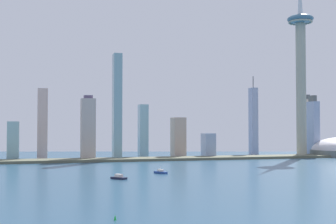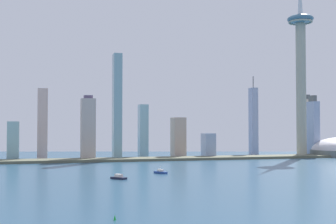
{
  "view_description": "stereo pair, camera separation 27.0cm",
  "coord_description": "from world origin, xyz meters",
  "px_view_note": "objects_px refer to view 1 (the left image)",
  "views": [
    {
      "loc": [
        -205.53,
        -198.54,
        49.19
      ],
      "look_at": [
        -7.54,
        505.61,
        76.06
      ],
      "focal_mm": 49.21,
      "sensor_mm": 36.0,
      "label": 1
    },
    {
      "loc": [
        -205.27,
        -198.61,
        49.19
      ],
      "look_at": [
        -7.54,
        505.61,
        76.06
      ],
      "focal_mm": 49.21,
      "sensor_mm": 36.0,
      "label": 2
    }
  ],
  "objects_px": {
    "observation_tower": "(301,59)",
    "skyscraper_4": "(88,129)",
    "skyscraper_3": "(117,107)",
    "skyscraper_13": "(13,141)",
    "skyscraper_5": "(178,138)",
    "channel_buoy_0": "(115,217)",
    "skyscraper_0": "(208,146)",
    "skyscraper_12": "(307,126)",
    "boat_0": "(119,177)",
    "boat_1": "(161,172)",
    "skyscraper_1": "(42,124)",
    "skyscraper_9": "(313,127)",
    "skyscraper_2": "(143,131)",
    "skyscraper_8": "(253,121)"
  },
  "relations": [
    {
      "from": "observation_tower",
      "to": "channel_buoy_0",
      "type": "bearing_deg",
      "value": -130.89
    },
    {
      "from": "skyscraper_1",
      "to": "channel_buoy_0",
      "type": "distance_m",
      "value": 541.96
    },
    {
      "from": "skyscraper_5",
      "to": "channel_buoy_0",
      "type": "bearing_deg",
      "value": -110.6
    },
    {
      "from": "skyscraper_0",
      "to": "skyscraper_1",
      "type": "bearing_deg",
      "value": 169.96
    },
    {
      "from": "skyscraper_1",
      "to": "skyscraper_13",
      "type": "height_order",
      "value": "skyscraper_1"
    },
    {
      "from": "observation_tower",
      "to": "skyscraper_13",
      "type": "bearing_deg",
      "value": 175.97
    },
    {
      "from": "skyscraper_2",
      "to": "skyscraper_9",
      "type": "xyz_separation_m",
      "value": [
        312.51,
        -33.36,
        6.29
      ]
    },
    {
      "from": "skyscraper_0",
      "to": "skyscraper_12",
      "type": "bearing_deg",
      "value": 16.26
    },
    {
      "from": "observation_tower",
      "to": "skyscraper_2",
      "type": "xyz_separation_m",
      "value": [
        -272.88,
        58.89,
        -127.46
      ]
    },
    {
      "from": "skyscraper_0",
      "to": "skyscraper_13",
      "type": "relative_size",
      "value": 0.69
    },
    {
      "from": "skyscraper_4",
      "to": "boat_0",
      "type": "height_order",
      "value": "skyscraper_4"
    },
    {
      "from": "skyscraper_8",
      "to": "boat_0",
      "type": "relative_size",
      "value": 8.82
    },
    {
      "from": "skyscraper_5",
      "to": "boat_1",
      "type": "relative_size",
      "value": 3.97
    },
    {
      "from": "skyscraper_9",
      "to": "skyscraper_12",
      "type": "distance_m",
      "value": 69.56
    },
    {
      "from": "skyscraper_1",
      "to": "skyscraper_9",
      "type": "xyz_separation_m",
      "value": [
        480.29,
        -43.18,
        -5.85
      ]
    },
    {
      "from": "observation_tower",
      "to": "skyscraper_8",
      "type": "xyz_separation_m",
      "value": [
        -48.83,
        89.59,
        -108.83
      ]
    },
    {
      "from": "skyscraper_4",
      "to": "channel_buoy_0",
      "type": "xyz_separation_m",
      "value": [
        -34.74,
        -485.77,
        -47.95
      ]
    },
    {
      "from": "skyscraper_1",
      "to": "boat_1",
      "type": "height_order",
      "value": "skyscraper_1"
    },
    {
      "from": "skyscraper_0",
      "to": "skyscraper_12",
      "type": "relative_size",
      "value": 0.35
    },
    {
      "from": "skyscraper_3",
      "to": "skyscraper_12",
      "type": "bearing_deg",
      "value": 11.07
    },
    {
      "from": "boat_1",
      "to": "channel_buoy_0",
      "type": "distance_m",
      "value": 259.86
    },
    {
      "from": "boat_0",
      "to": "channel_buoy_0",
      "type": "distance_m",
      "value": 203.52
    },
    {
      "from": "skyscraper_0",
      "to": "boat_0",
      "type": "relative_size",
      "value": 2.44
    },
    {
      "from": "skyscraper_3",
      "to": "boat_1",
      "type": "xyz_separation_m",
      "value": [
        9.46,
        -237.27,
        -83.07
      ]
    },
    {
      "from": "skyscraper_3",
      "to": "channel_buoy_0",
      "type": "bearing_deg",
      "value": -99.47
    },
    {
      "from": "observation_tower",
      "to": "skyscraper_0",
      "type": "distance_m",
      "value": 227.25
    },
    {
      "from": "skyscraper_1",
      "to": "boat_1",
      "type": "xyz_separation_m",
      "value": [
        124.11,
        -294.06,
        -55.99
      ]
    },
    {
      "from": "boat_0",
      "to": "boat_1",
      "type": "xyz_separation_m",
      "value": [
        53.82,
        43.54,
        -0.03
      ]
    },
    {
      "from": "skyscraper_12",
      "to": "skyscraper_9",
      "type": "bearing_deg",
      "value": -113.94
    },
    {
      "from": "skyscraper_2",
      "to": "channel_buoy_0",
      "type": "xyz_separation_m",
      "value": [
        -133.4,
        -528.11,
        -44.1
      ]
    },
    {
      "from": "skyscraper_9",
      "to": "boat_0",
      "type": "xyz_separation_m",
      "value": [
        -410.01,
        -294.42,
        -50.11
      ]
    },
    {
      "from": "skyscraper_2",
      "to": "boat_1",
      "type": "bearing_deg",
      "value": -98.73
    },
    {
      "from": "skyscraper_3",
      "to": "skyscraper_13",
      "type": "bearing_deg",
      "value": 172.03
    },
    {
      "from": "skyscraper_1",
      "to": "skyscraper_9",
      "type": "bearing_deg",
      "value": -5.14
    },
    {
      "from": "observation_tower",
      "to": "boat_0",
      "type": "bearing_deg",
      "value": -144.02
    },
    {
      "from": "skyscraper_4",
      "to": "channel_buoy_0",
      "type": "relative_size",
      "value": 34.38
    },
    {
      "from": "skyscraper_4",
      "to": "skyscraper_8",
      "type": "relative_size",
      "value": 0.68
    },
    {
      "from": "skyscraper_0",
      "to": "boat_0",
      "type": "height_order",
      "value": "skyscraper_0"
    },
    {
      "from": "observation_tower",
      "to": "skyscraper_4",
      "type": "relative_size",
      "value": 3.43
    },
    {
      "from": "boat_0",
      "to": "channel_buoy_0",
      "type": "height_order",
      "value": "boat_0"
    },
    {
      "from": "skyscraper_0",
      "to": "skyscraper_5",
      "type": "relative_size",
      "value": 0.61
    },
    {
      "from": "skyscraper_1",
      "to": "boat_1",
      "type": "distance_m",
      "value": 324.05
    },
    {
      "from": "skyscraper_3",
      "to": "boat_0",
      "type": "height_order",
      "value": "skyscraper_3"
    },
    {
      "from": "boat_0",
      "to": "boat_1",
      "type": "relative_size",
      "value": 0.99
    },
    {
      "from": "skyscraper_8",
      "to": "channel_buoy_0",
      "type": "relative_size",
      "value": 50.69
    },
    {
      "from": "skyscraper_2",
      "to": "skyscraper_12",
      "type": "xyz_separation_m",
      "value": [
        340.69,
        30.12,
        10.27
      ]
    },
    {
      "from": "observation_tower",
      "to": "skyscraper_5",
      "type": "distance_m",
      "value": 259.5
    },
    {
      "from": "skyscraper_3",
      "to": "skyscraper_13",
      "type": "relative_size",
      "value": 2.8
    },
    {
      "from": "skyscraper_1",
      "to": "boat_0",
      "type": "height_order",
      "value": "skyscraper_1"
    },
    {
      "from": "skyscraper_8",
      "to": "boat_0",
      "type": "height_order",
      "value": "skyscraper_8"
    }
  ]
}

